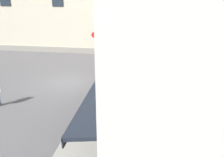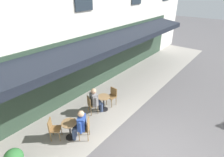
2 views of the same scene
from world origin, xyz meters
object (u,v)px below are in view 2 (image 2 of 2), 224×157
object	(u,v)px
cafe_table_near_entrance	(104,101)
seated_patron_in_blue	(80,124)
cafe_chair_wicker_back_row	(86,127)
seated_companion_in_grey	(95,100)
cafe_chair_wicker_corner_right	(112,95)
cafe_table_mid_terrace	(70,128)
cafe_chair_wicker_facing_street	(53,127)
cafe_chair_wicker_by_window	(91,104)

from	to	relation	value
cafe_table_near_entrance	seated_patron_in_blue	distance (m)	2.04
cafe_chair_wicker_back_row	seated_companion_in_grey	xyz separation A→B (m)	(-1.46, -0.85, 0.15)
cafe_table_near_entrance	cafe_chair_wicker_corner_right	bearing A→B (deg)	176.61
cafe_table_near_entrance	seated_patron_in_blue	world-z (taller)	seated_patron_in_blue
cafe_table_near_entrance	seated_companion_in_grey	bearing A→B (deg)	-24.68
seated_companion_in_grey	cafe_chair_wicker_corner_right	bearing A→B (deg)	168.17
cafe_table_mid_terrace	cafe_table_near_entrance	bearing A→B (deg)	-175.63
cafe_table_mid_terrace	cafe_chair_wicker_facing_street	xyz separation A→B (m)	(0.42, -0.47, 0.06)
cafe_chair_wicker_corner_right	cafe_chair_wicker_facing_street	bearing A→B (deg)	-5.94
cafe_chair_wicker_corner_right	seated_patron_in_blue	world-z (taller)	seated_patron_in_blue
cafe_chair_wicker_by_window	cafe_table_near_entrance	bearing A→B (deg)	155.32
cafe_chair_wicker_by_window	seated_patron_in_blue	size ratio (longest dim) A/B	0.70
cafe_chair_wicker_corner_right	cafe_chair_wicker_by_window	distance (m)	1.24
cafe_table_mid_terrace	cafe_chair_wicker_back_row	distance (m)	0.63
seated_patron_in_blue	seated_companion_in_grey	distance (m)	1.73
cafe_table_mid_terrace	seated_patron_in_blue	world-z (taller)	seated_patron_in_blue
cafe_table_mid_terrace	seated_companion_in_grey	bearing A→B (deg)	-169.41
cafe_chair_wicker_back_row	seated_companion_in_grey	world-z (taller)	seated_companion_in_grey
cafe_table_mid_terrace	cafe_chair_wicker_back_row	bearing A→B (deg)	126.34
cafe_chair_wicker_back_row	cafe_chair_wicker_facing_street	size ratio (longest dim) A/B	1.00
cafe_chair_wicker_facing_street	cafe_chair_wicker_corner_right	bearing A→B (deg)	174.06
cafe_chair_wicker_corner_right	cafe_chair_wicker_by_window	bearing A→B (deg)	-14.04
cafe_table_near_entrance	cafe_chair_wicker_by_window	bearing A→B (deg)	-24.68
seated_companion_in_grey	cafe_chair_wicker_back_row	bearing A→B (deg)	30.24
cafe_chair_wicker_back_row	seated_companion_in_grey	size ratio (longest dim) A/B	0.70
cafe_table_near_entrance	cafe_chair_wicker_back_row	world-z (taller)	cafe_chair_wicker_back_row
cafe_table_near_entrance	seated_patron_in_blue	xyz separation A→B (m)	(1.97, 0.51, 0.20)
cafe_chair_wicker_corner_right	cafe_table_near_entrance	bearing A→B (deg)	-3.39
cafe_chair_wicker_corner_right	cafe_table_mid_terrace	distance (m)	2.85
seated_patron_in_blue	cafe_table_near_entrance	bearing A→B (deg)	-165.61
cafe_table_near_entrance	cafe_chair_wicker_back_row	distance (m)	1.96
cafe_chair_wicker_back_row	cafe_chair_wicker_facing_street	bearing A→B (deg)	-50.99
cafe_chair_wicker_facing_street	seated_companion_in_grey	xyz separation A→B (m)	(-2.26, 0.13, 0.15)
cafe_table_near_entrance	cafe_chair_wicker_back_row	bearing A→B (deg)	20.22
cafe_chair_wicker_by_window	cafe_chair_wicker_back_row	world-z (taller)	same
cafe_chair_wicker_by_window	seated_companion_in_grey	size ratio (longest dim) A/B	0.70
cafe_table_near_entrance	seated_patron_in_blue	size ratio (longest dim) A/B	0.58
cafe_chair_wicker_back_row	cafe_table_mid_terrace	bearing A→B (deg)	-53.66
cafe_chair_wicker_corner_right	cafe_table_mid_terrace	bearing A→B (deg)	2.65
cafe_table_near_entrance	seated_companion_in_grey	distance (m)	0.46
cafe_chair_wicker_by_window	cafe_chair_wicker_facing_street	distance (m)	2.06
seated_patron_in_blue	seated_companion_in_grey	world-z (taller)	seated_companion_in_grey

